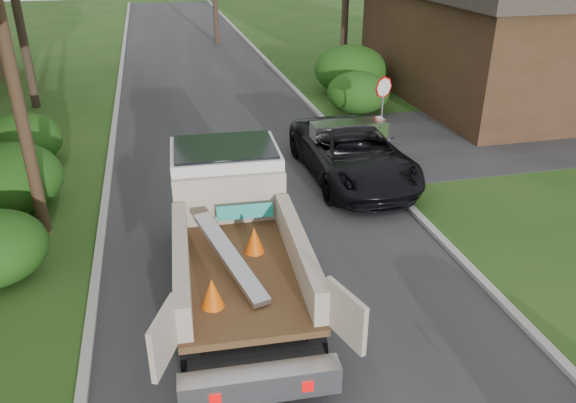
# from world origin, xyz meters

# --- Properties ---
(ground) EXTENTS (120.00, 120.00, 0.00)m
(ground) POSITION_xyz_m (0.00, 0.00, 0.00)
(ground) COLOR #1F4513
(ground) RESTS_ON ground
(road) EXTENTS (8.00, 90.00, 0.02)m
(road) POSITION_xyz_m (0.00, 10.00, 0.00)
(road) COLOR #28282B
(road) RESTS_ON ground
(side_street) EXTENTS (16.00, 7.00, 0.02)m
(side_street) POSITION_xyz_m (12.00, 9.00, 0.01)
(side_street) COLOR #28282B
(side_street) RESTS_ON ground
(curb_left) EXTENTS (0.20, 90.00, 0.12)m
(curb_left) POSITION_xyz_m (-4.10, 10.00, 0.06)
(curb_left) COLOR #9E9E99
(curb_left) RESTS_ON ground
(curb_right) EXTENTS (0.20, 90.00, 0.12)m
(curb_right) POSITION_xyz_m (4.10, 10.00, 0.06)
(curb_right) COLOR #9E9E99
(curb_right) RESTS_ON ground
(stop_sign) EXTENTS (0.71, 0.32, 2.48)m
(stop_sign) POSITION_xyz_m (5.20, 9.00, 1.78)
(stop_sign) COLOR slate
(stop_sign) RESTS_ON ground
(utility_pole) EXTENTS (2.42, 1.25, 10.00)m
(utility_pole) POSITION_xyz_m (-5.48, 4.98, 5.17)
(utility_pole) COLOR #382619
(utility_pole) RESTS_ON ground
(house_right) EXTENTS (9.72, 12.96, 6.20)m
(house_right) POSITION_xyz_m (13.00, 14.00, 3.16)
(house_right) COLOR #3A2517
(house_right) RESTS_ON ground
(hedge_left_b) EXTENTS (2.86, 2.86, 1.87)m
(hedge_left_b) POSITION_xyz_m (-6.50, 6.50, 0.94)
(hedge_left_b) COLOR #0F430F
(hedge_left_b) RESTS_ON ground
(hedge_left_c) EXTENTS (2.60, 2.60, 1.70)m
(hedge_left_c) POSITION_xyz_m (-6.80, 10.00, 0.85)
(hedge_left_c) COLOR #0F430F
(hedge_left_c) RESTS_ON ground
(hedge_right_a) EXTENTS (2.60, 2.60, 1.70)m
(hedge_right_a) POSITION_xyz_m (5.80, 13.00, 0.85)
(hedge_right_a) COLOR #0F430F
(hedge_right_a) RESTS_ON ground
(hedge_right_b) EXTENTS (3.38, 3.38, 2.21)m
(hedge_right_b) POSITION_xyz_m (6.50, 16.00, 1.10)
(hedge_right_b) COLOR #0F430F
(hedge_right_b) RESTS_ON ground
(flatbed_truck) EXTENTS (3.17, 6.87, 2.56)m
(flatbed_truck) POSITION_xyz_m (-1.08, 2.05, 1.39)
(flatbed_truck) COLOR black
(flatbed_truck) RESTS_ON ground
(black_pickup) EXTENTS (2.76, 5.93, 1.64)m
(black_pickup) POSITION_xyz_m (3.25, 6.48, 0.82)
(black_pickup) COLOR black
(black_pickup) RESTS_ON ground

